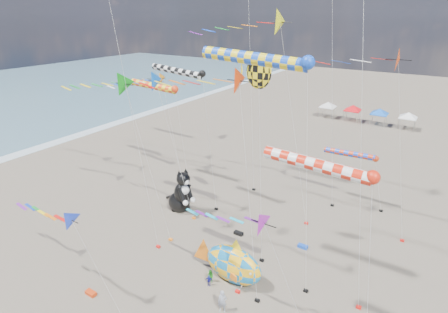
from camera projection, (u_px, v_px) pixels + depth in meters
delta_kite_0 at (142, 82)px, 43.60m from camera, size 10.84×1.56×13.60m
delta_kite_1 at (274, 222)px, 22.08m from camera, size 8.06×1.91×9.38m
delta_kite_2 at (64, 216)px, 24.42m from camera, size 10.29×1.59×8.42m
delta_kite_3 at (206, 86)px, 22.62m from camera, size 11.45×2.01×17.34m
delta_kite_5 at (119, 84)px, 30.47m from camera, size 11.93×2.27×15.99m
delta_kite_6 at (389, 62)px, 29.16m from camera, size 12.51×2.27×17.98m
delta_kite_9 at (281, 24)px, 30.92m from camera, size 12.80×2.55×20.92m
delta_kite_10 at (155, 81)px, 33.81m from camera, size 9.76×2.14×15.56m
windsock_0 at (352, 155)px, 38.19m from camera, size 7.17×0.68×6.34m
windsock_1 at (259, 60)px, 23.20m from camera, size 9.27×0.91×17.96m
windsock_3 at (179, 72)px, 35.45m from camera, size 8.19×0.69×15.18m
windsock_4 at (156, 87)px, 41.71m from camera, size 8.29×0.85×12.59m
windsock_5 at (322, 167)px, 19.24m from camera, size 7.74×0.77×12.92m
angelfish_kite at (256, 74)px, 27.42m from camera, size 3.74×3.02×17.35m
cat_inflatable at (181, 190)px, 37.76m from camera, size 4.24×2.85×5.24m
fish_inflatable at (233, 264)px, 28.12m from camera, size 6.57×2.20×4.17m
person_adult at (222, 301)px, 25.39m from camera, size 0.79×0.70×1.82m
child_green at (210, 276)px, 28.26m from camera, size 0.62×0.52×1.16m
child_blue at (209, 281)px, 27.94m from camera, size 0.63×0.45×0.99m
kite_bag_0 at (91, 293)px, 27.16m from camera, size 0.90×0.44×0.30m
kite_bag_1 at (238, 233)px, 34.51m from camera, size 0.90×0.44×0.30m
kite_bag_2 at (303, 246)px, 32.56m from camera, size 0.90×0.44×0.30m
tent_row at (366, 108)px, 68.11m from camera, size 19.20×4.20×3.80m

